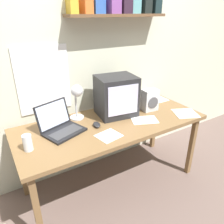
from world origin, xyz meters
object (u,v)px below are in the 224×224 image
object	(u,v)px
laptop	(60,124)
open_notebook	(109,136)
desk_lamp	(77,96)
crt_monitor	(116,96)
corner_desk	(112,127)
loose_paper_near_laptop	(144,120)
juice_glass	(28,143)
space_heater	(150,100)
printed_handout	(185,113)
computer_mouse	(97,125)
loose_paper_near_monitor	(157,100)

from	to	relation	value
laptop	open_notebook	bearing A→B (deg)	-62.11
laptop	desk_lamp	distance (m)	0.29
crt_monitor	desk_lamp	xyz separation A→B (m)	(-0.37, 0.06, 0.05)
desk_lamp	open_notebook	distance (m)	0.46
corner_desk	loose_paper_near_laptop	xyz separation A→B (m)	(0.28, -0.12, 0.06)
corner_desk	loose_paper_near_laptop	world-z (taller)	loose_paper_near_laptop
laptop	juice_glass	bearing A→B (deg)	-171.28
laptop	desk_lamp	size ratio (longest dim) A/B	1.12
desk_lamp	juice_glass	size ratio (longest dim) A/B	2.82
crt_monitor	space_heater	size ratio (longest dim) A/B	1.80
laptop	printed_handout	world-z (taller)	laptop
laptop	desk_lamp	bearing A→B (deg)	5.89
printed_handout	crt_monitor	bearing A→B (deg)	149.76
loose_paper_near_laptop	printed_handout	world-z (taller)	same
laptop	computer_mouse	world-z (taller)	laptop
computer_mouse	open_notebook	world-z (taller)	computer_mouse
loose_paper_near_monitor	computer_mouse	bearing A→B (deg)	-167.00
space_heater	corner_desk	bearing A→B (deg)	-171.91
computer_mouse	open_notebook	xyz separation A→B (m)	(0.01, -0.19, -0.01)
open_notebook	printed_handout	bearing A→B (deg)	-1.72
juice_glass	loose_paper_near_monitor	distance (m)	1.49
crt_monitor	corner_desk	bearing A→B (deg)	-126.66
juice_glass	space_heater	bearing A→B (deg)	4.56
computer_mouse	loose_paper_near_monitor	bearing A→B (deg)	13.00
corner_desk	printed_handout	xyz separation A→B (m)	(0.71, -0.22, 0.06)
loose_paper_near_monitor	loose_paper_near_laptop	size ratio (longest dim) A/B	0.76
desk_lamp	crt_monitor	bearing A→B (deg)	-2.73
desk_lamp	open_notebook	world-z (taller)	desk_lamp
desk_lamp	loose_paper_near_monitor	distance (m)	1.00
crt_monitor	printed_handout	size ratio (longest dim) A/B	1.35
open_notebook	desk_lamp	bearing A→B (deg)	104.52
corner_desk	laptop	bearing A→B (deg)	168.76
juice_glass	space_heater	distance (m)	1.21
space_heater	computer_mouse	xyz separation A→B (m)	(-0.62, -0.04, -0.09)
loose_paper_near_laptop	open_notebook	bearing A→B (deg)	-170.66
laptop	loose_paper_near_monitor	distance (m)	1.19
desk_lamp	printed_handout	world-z (taller)	desk_lamp
juice_glass	open_notebook	world-z (taller)	juice_glass
loose_paper_near_monitor	loose_paper_near_laptop	xyz separation A→B (m)	(-0.45, -0.33, 0.00)
juice_glass	printed_handout	size ratio (longest dim) A/B	0.43
space_heater	printed_handout	size ratio (longest dim) A/B	0.75
corner_desk	loose_paper_near_monitor	xyz separation A→B (m)	(0.72, 0.20, 0.06)
crt_monitor	laptop	distance (m)	0.59
desk_lamp	laptop	bearing A→B (deg)	-147.81
juice_glass	loose_paper_near_laptop	bearing A→B (deg)	-3.49
crt_monitor	printed_handout	xyz separation A→B (m)	(0.59, -0.34, -0.19)
laptop	loose_paper_near_laptop	world-z (taller)	laptop
crt_monitor	space_heater	bearing A→B (deg)	-7.27
crt_monitor	juice_glass	distance (m)	0.90
crt_monitor	loose_paper_near_laptop	xyz separation A→B (m)	(0.15, -0.25, -0.19)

